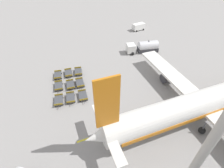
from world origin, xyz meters
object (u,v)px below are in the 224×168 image
Objects in this scene: baggage_dolly_row_near_col_b at (59,86)px; baggage_dolly_row_mid_a_col_b at (70,85)px; airplane at (210,100)px; baggage_dolly_row_near_col_c at (59,100)px; baggage_dolly_row_mid_b_col_a at (78,72)px; baggage_dolly_row_mid_b_col_b at (80,83)px; baggage_dolly_row_near_col_a at (58,75)px; service_van at (139,27)px; baggage_dolly_row_mid_b_col_c at (83,96)px; baggage_dolly_row_mid_a_col_c at (71,98)px; baggage_dolly_row_mid_a_col_a at (68,73)px; fuel_tanker_secondary at (145,47)px; apron_light_mast at (210,144)px.

baggage_dolly_row_mid_a_col_b is (0.42, 2.37, 0.00)m from baggage_dolly_row_near_col_b.
baggage_dolly_row_near_col_c is (-11.42, -24.06, -2.97)m from airplane.
baggage_dolly_row_near_col_b is 6.09m from baggage_dolly_row_mid_b_col_a.
baggage_dolly_row_mid_b_col_b is at bearing 83.77° from baggage_dolly_row_near_col_b.
baggage_dolly_row_mid_b_col_b is (4.36, 4.14, 0.00)m from baggage_dolly_row_near_col_a.
baggage_dolly_row_mid_b_col_c is (26.14, -24.68, -0.71)m from service_van.
baggage_dolly_row_mid_b_col_b is at bearing 145.88° from baggage_dolly_row_mid_a_col_c.
service_van is 29.95m from baggage_dolly_row_mid_b_col_a.
baggage_dolly_row_near_col_c is at bearing -36.11° from baggage_dolly_row_mid_a_col_b.
baggage_dolly_row_near_col_a is 4.80m from baggage_dolly_row_mid_a_col_b.
baggage_dolly_row_near_col_c is at bearing -33.37° from baggage_dolly_row_mid_b_col_a.
baggage_dolly_row_mid_a_col_a is at bearing -94.52° from baggage_dolly_row_mid_b_col_a.
fuel_tanker_secondary reaches higher than baggage_dolly_row_near_col_b.
fuel_tanker_secondary is 2.53× the size of baggage_dolly_row_mid_b_col_a.
service_van is 32.95m from baggage_dolly_row_mid_b_col_b.
baggage_dolly_row_near_col_b is 1.00× the size of baggage_dolly_row_mid_a_col_c.
baggage_dolly_row_mid_a_col_b is at bearing 79.90° from baggage_dolly_row_near_col_b.
baggage_dolly_row_mid_a_col_c is 28.21m from apron_light_mast.
airplane reaches higher than baggage_dolly_row_mid_a_col_c.
fuel_tanker_secondary reaches higher than baggage_dolly_row_mid_b_col_a.
baggage_dolly_row_near_col_b is 4.42m from baggage_dolly_row_mid_b_col_b.
baggage_dolly_row_mid_b_col_b is (8.24, -19.48, -0.87)m from fuel_tanker_secondary.
apron_light_mast is at bearing 8.81° from baggage_dolly_row_mid_a_col_a.
baggage_dolly_row_mid_a_col_c is at bearing -166.03° from apron_light_mast.
baggage_dolly_row_mid_b_col_b is 31.01m from apron_light_mast.
service_van reaches higher than baggage_dolly_row_mid_b_col_b.
baggage_dolly_row_mid_a_col_b is (-15.26, -21.26, -2.97)m from airplane.
service_van reaches higher than baggage_dolly_row_mid_a_col_c.
baggage_dolly_row_near_col_c is 4.59m from baggage_dolly_row_mid_b_col_c.
apron_light_mast reaches higher than baggage_dolly_row_mid_b_col_a.
fuel_tanker_secondary reaches higher than baggage_dolly_row_mid_a_col_a.
baggage_dolly_row_mid_a_col_a is (-0.01, 2.36, 0.00)m from baggage_dolly_row_near_col_a.
baggage_dolly_row_mid_a_col_b is 4.47m from baggage_dolly_row_mid_b_col_c.
airplane is 28.52m from baggage_dolly_row_near_col_b.
baggage_dolly_row_near_col_c is at bearing -115.39° from airplane.
fuel_tanker_secondary is 2.52× the size of baggage_dolly_row_near_col_c.
baggage_dolly_row_mid_b_col_b is at bearing -173.53° from apron_light_mast.
apron_light_mast is (22.33, 3.23, 16.04)m from baggage_dolly_row_mid_b_col_c.
baggage_dolly_row_near_col_c is 9.56m from baggage_dolly_row_mid_b_col_a.
service_van reaches higher than baggage_dolly_row_near_col_b.
baggage_dolly_row_mid_b_col_b is (22.10, -24.43, -0.71)m from service_van.
baggage_dolly_row_near_col_b is 1.01× the size of baggage_dolly_row_mid_a_col_a.
baggage_dolly_row_mid_a_col_c is at bearing -117.47° from airplane.
apron_light_mast reaches higher than baggage_dolly_row_near_col_c.
baggage_dolly_row_near_col_a is 6.02m from baggage_dolly_row_mid_b_col_b.
airplane is at bearing 62.53° from baggage_dolly_row_mid_a_col_c.
fuel_tanker_secondary reaches higher than baggage_dolly_row_mid_a_col_b.
fuel_tanker_secondary is at bearing 101.96° from baggage_dolly_row_mid_b_col_a.
apron_light_mast is (22.52, 5.60, 16.04)m from baggage_dolly_row_mid_a_col_c.
baggage_dolly_row_near_col_b is at bearing -157.57° from baggage_dolly_row_mid_a_col_c.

